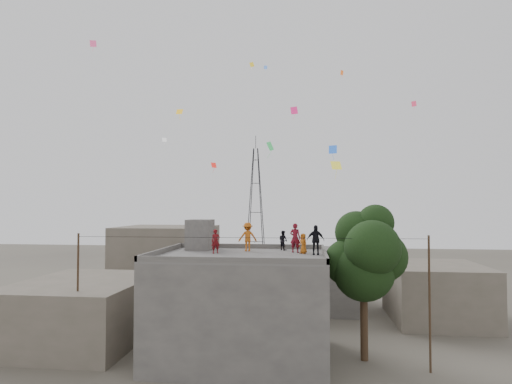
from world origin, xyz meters
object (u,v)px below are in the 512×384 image
(stair_head_box, at_px, (200,235))
(person_dark_adult, at_px, (315,240))
(transmission_tower, at_px, (256,206))
(tree, at_px, (366,255))
(person_red_adult, at_px, (295,238))

(stair_head_box, distance_m, person_dark_adult, 7.91)
(person_dark_adult, bearing_deg, transmission_tower, 100.75)
(tree, height_order, person_dark_adult, tree)
(stair_head_box, distance_m, transmission_tower, 37.46)
(tree, xyz_separation_m, person_red_adult, (-4.20, 0.90, 0.91))
(tree, bearing_deg, transmission_tower, 106.09)
(stair_head_box, bearing_deg, person_red_adult, -9.86)
(transmission_tower, xyz_separation_m, person_red_adult, (7.16, -38.51, -2.06))
(tree, bearing_deg, stair_head_box, 169.26)
(tree, xyz_separation_m, person_dark_adult, (-2.97, -0.19, 0.88))
(transmission_tower, relative_size, person_dark_adult, 11.34)
(transmission_tower, bearing_deg, person_dark_adult, -78.02)
(stair_head_box, xyz_separation_m, person_red_adult, (6.36, -1.11, -0.09))
(transmission_tower, relative_size, person_red_adult, 10.97)
(stair_head_box, relative_size, person_dark_adult, 1.13)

